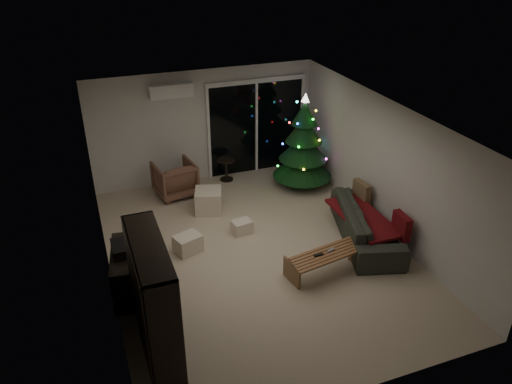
% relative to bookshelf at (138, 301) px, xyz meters
% --- Properties ---
extents(room, '(6.50, 7.51, 2.60)m').
position_rel_bookshelf_xyz_m(room, '(2.71, 3.08, 0.19)').
color(room, beige).
rests_on(room, ground).
extents(bookshelf, '(0.91, 1.70, 1.65)m').
position_rel_bookshelf_xyz_m(bookshelf, '(0.00, 0.00, 0.00)').
color(bookshelf, black).
rests_on(bookshelf, floor).
extents(media_cabinet, '(0.61, 1.23, 0.74)m').
position_rel_bookshelf_xyz_m(media_cabinet, '(0.00, 1.31, -0.46)').
color(media_cabinet, black).
rests_on(media_cabinet, floor).
extents(stereo, '(0.37, 0.44, 0.16)m').
position_rel_bookshelf_xyz_m(stereo, '(0.00, 1.31, -0.01)').
color(stereo, black).
rests_on(stereo, media_cabinet).
extents(armchair, '(0.92, 0.94, 0.75)m').
position_rel_bookshelf_xyz_m(armchair, '(1.38, 4.24, -0.45)').
color(armchair, brown).
rests_on(armchair, floor).
extents(ottoman, '(0.66, 0.66, 0.47)m').
position_rel_bookshelf_xyz_m(ottoman, '(1.86, 3.31, -0.59)').
color(ottoman, '#C3AF97').
rests_on(ottoman, floor).
extents(cardboard_box_a, '(0.54, 0.47, 0.32)m').
position_rel_bookshelf_xyz_m(cardboard_box_a, '(1.12, 2.05, -0.66)').
color(cardboard_box_a, '#FFEBD1').
rests_on(cardboard_box_a, floor).
extents(cardboard_box_b, '(0.39, 0.32, 0.25)m').
position_rel_bookshelf_xyz_m(cardboard_box_b, '(2.22, 2.30, -0.70)').
color(cardboard_box_b, '#FFEBD1').
rests_on(cardboard_box_b, floor).
extents(side_table, '(0.54, 0.54, 0.51)m').
position_rel_bookshelf_xyz_m(side_table, '(2.62, 4.54, -0.57)').
color(side_table, black).
rests_on(side_table, floor).
extents(floor_lamp, '(0.25, 0.25, 1.59)m').
position_rel_bookshelf_xyz_m(floor_lamp, '(1.63, 4.99, -0.03)').
color(floor_lamp, black).
rests_on(floor_lamp, floor).
extents(sofa, '(1.49, 2.41, 0.66)m').
position_rel_bookshelf_xyz_m(sofa, '(4.30, 1.31, -0.50)').
color(sofa, black).
rests_on(sofa, floor).
extents(sofa_throw, '(0.70, 1.62, 0.05)m').
position_rel_bookshelf_xyz_m(sofa_throw, '(4.20, 1.31, -0.35)').
color(sofa_throw, '#630C08').
rests_on(sofa_throw, sofa).
extents(cushion_a, '(0.17, 0.44, 0.43)m').
position_rel_bookshelf_xyz_m(cushion_a, '(4.55, 1.96, -0.23)').
color(cushion_a, '#957950').
rests_on(cushion_a, sofa).
extents(cushion_b, '(0.16, 0.44, 0.43)m').
position_rel_bookshelf_xyz_m(cushion_b, '(4.55, 0.66, -0.23)').
color(cushion_b, '#630C08').
rests_on(cushion_b, sofa).
extents(coffee_table, '(1.35, 0.66, 0.41)m').
position_rel_bookshelf_xyz_m(coffee_table, '(3.10, 0.61, -0.62)').
color(coffee_table, brown).
rests_on(coffee_table, floor).
extents(remote_a, '(0.16, 0.05, 0.02)m').
position_rel_bookshelf_xyz_m(remote_a, '(2.95, 0.61, -0.41)').
color(remote_a, black).
rests_on(remote_a, coffee_table).
extents(remote_b, '(0.16, 0.09, 0.02)m').
position_rel_bookshelf_xyz_m(remote_b, '(3.20, 0.66, -0.41)').
color(remote_b, slate).
rests_on(remote_b, coffee_table).
extents(christmas_tree, '(1.31, 1.31, 2.10)m').
position_rel_bookshelf_xyz_m(christmas_tree, '(4.13, 3.71, 0.23)').
color(christmas_tree, '#143B22').
rests_on(christmas_tree, floor).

